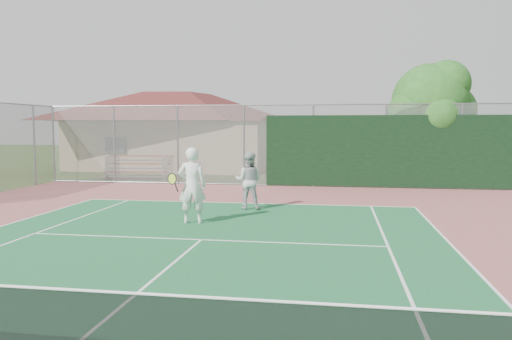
{
  "coord_description": "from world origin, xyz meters",
  "views": [
    {
      "loc": [
        3.0,
        -4.36,
        2.58
      ],
      "look_at": [
        0.59,
        10.49,
        1.26
      ],
      "focal_mm": 35.0,
      "sensor_mm": 36.0,
      "label": 1
    }
  ],
  "objects_px": {
    "bleachers": "(140,166)",
    "player_white_front": "(192,186)",
    "clubhouse": "(179,123)",
    "tree": "(432,104)",
    "player_grey_back": "(249,181)"
  },
  "relations": [
    {
      "from": "clubhouse",
      "to": "player_white_front",
      "type": "bearing_deg",
      "value": -68.43
    },
    {
      "from": "clubhouse",
      "to": "bleachers",
      "type": "bearing_deg",
      "value": -86.73
    },
    {
      "from": "bleachers",
      "to": "player_white_front",
      "type": "distance_m",
      "value": 12.36
    },
    {
      "from": "tree",
      "to": "player_grey_back",
      "type": "distance_m",
      "value": 10.68
    },
    {
      "from": "bleachers",
      "to": "tree",
      "type": "bearing_deg",
      "value": -6.27
    },
    {
      "from": "clubhouse",
      "to": "player_white_front",
      "type": "height_order",
      "value": "clubhouse"
    },
    {
      "from": "bleachers",
      "to": "player_grey_back",
      "type": "height_order",
      "value": "player_grey_back"
    },
    {
      "from": "player_white_front",
      "to": "bleachers",
      "type": "bearing_deg",
      "value": -72.77
    },
    {
      "from": "player_grey_back",
      "to": "bleachers",
      "type": "bearing_deg",
      "value": -49.49
    },
    {
      "from": "clubhouse",
      "to": "tree",
      "type": "bearing_deg",
      "value": -24.47
    },
    {
      "from": "player_white_front",
      "to": "clubhouse",
      "type": "bearing_deg",
      "value": -82.33
    },
    {
      "from": "tree",
      "to": "player_white_front",
      "type": "relative_size",
      "value": 2.69
    },
    {
      "from": "clubhouse",
      "to": "player_white_front",
      "type": "distance_m",
      "value": 18.47
    },
    {
      "from": "clubhouse",
      "to": "bleachers",
      "type": "distance_m",
      "value": 6.9
    },
    {
      "from": "clubhouse",
      "to": "bleachers",
      "type": "xyz_separation_m",
      "value": [
        0.08,
        -6.54,
        -2.21
      ]
    }
  ]
}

